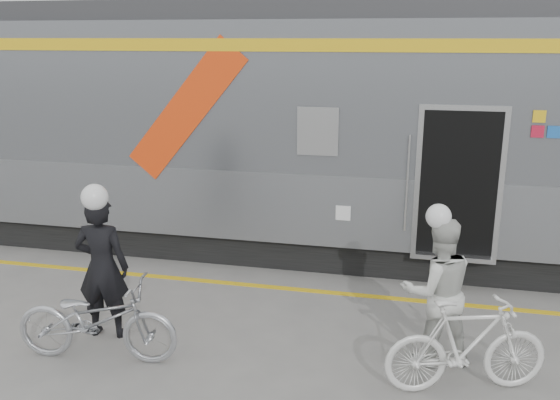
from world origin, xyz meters
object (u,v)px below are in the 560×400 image
(bicycle_left, at_px, (97,320))
(woman, at_px, (437,291))
(man, at_px, (102,267))
(bicycle_right, at_px, (467,346))

(bicycle_left, relative_size, woman, 1.10)
(man, xyz_separation_m, bicycle_left, (0.20, -0.55, -0.40))
(man, xyz_separation_m, woman, (3.92, 0.27, -0.04))
(man, relative_size, woman, 1.05)
(bicycle_left, bearing_deg, woman, -83.75)
(bicycle_left, distance_m, woman, 3.82)
(man, xyz_separation_m, bicycle_right, (4.22, -0.28, -0.37))
(man, height_order, bicycle_right, man)
(man, bearing_deg, bicycle_left, 103.82)
(woman, distance_m, bicycle_right, 0.71)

